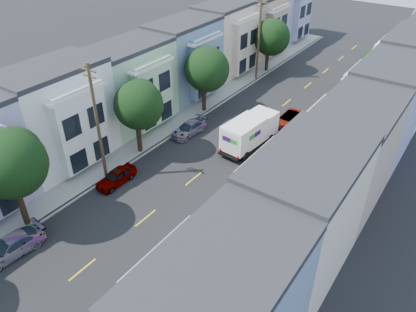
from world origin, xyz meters
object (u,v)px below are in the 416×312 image
(parked_left_c, at_px, (116,177))
(tree_d, at_px, (206,69))
(tree_e, at_px, (271,37))
(parked_right_b, at_px, (165,272))
(utility_pole_near, at_px, (98,124))
(parked_left_b, at_px, (10,247))
(parked_right_d, at_px, (345,92))
(utility_pole_far, at_px, (259,40))
(fedex_truck, at_px, (250,131))
(parked_right_c, at_px, (302,134))
(tree_b, at_px, (10,164))
(tree_far_r, at_px, (373,63))
(tree_c, at_px, (138,105))
(parked_left_d, at_px, (189,128))
(lead_sedan, at_px, (289,119))

(parked_left_c, bearing_deg, tree_d, 95.92)
(tree_e, relative_size, parked_right_b, 1.63)
(tree_d, relative_size, utility_pole_near, 0.73)
(parked_left_b, relative_size, parked_right_b, 1.03)
(parked_left_b, height_order, parked_right_d, parked_left_b)
(parked_left_b, xyz_separation_m, parked_right_b, (9.80, 4.29, -0.02))
(utility_pole_far, distance_m, parked_left_c, 26.55)
(fedex_truck, distance_m, parked_right_c, 5.38)
(tree_b, relative_size, fedex_truck, 1.25)
(tree_far_r, xyz_separation_m, fedex_truck, (-5.67, -17.74, -2.38))
(tree_e, xyz_separation_m, utility_pole_near, (0.00, -29.33, 0.50))
(fedex_truck, relative_size, parked_right_b, 1.47)
(tree_d, xyz_separation_m, parked_right_b, (11.20, -20.32, -4.27))
(utility_pole_far, bearing_deg, tree_c, -90.01)
(tree_d, xyz_separation_m, parked_right_d, (11.20, 12.32, -4.27))
(tree_c, distance_m, utility_pole_near, 4.57)
(parked_left_d, bearing_deg, tree_b, -90.84)
(parked_left_b, height_order, parked_right_b, parked_left_b)
(tree_b, height_order, parked_left_b, tree_b)
(parked_left_b, xyz_separation_m, parked_left_d, (0.00, 19.66, -0.05))
(tree_e, bearing_deg, parked_left_c, -87.28)
(tree_d, bearing_deg, lead_sedan, 16.01)
(fedex_truck, distance_m, parked_left_d, 6.35)
(fedex_truck, distance_m, parked_right_d, 16.41)
(tree_c, distance_m, tree_far_r, 27.72)
(parked_left_c, height_order, parked_left_d, parked_left_c)
(tree_e, distance_m, lead_sedan, 15.37)
(tree_e, relative_size, parked_right_c, 1.38)
(fedex_truck, xyz_separation_m, parked_right_c, (3.68, 3.81, -0.93))
(tree_d, relative_size, parked_left_d, 1.77)
(utility_pole_near, relative_size, parked_right_b, 2.33)
(parked_right_d, bearing_deg, utility_pole_far, -175.97)
(tree_b, bearing_deg, parked_right_b, 9.92)
(parked_left_d, bearing_deg, tree_d, 109.60)
(fedex_truck, relative_size, parked_right_c, 1.24)
(parked_right_b, bearing_deg, lead_sedan, 92.68)
(parked_right_c, bearing_deg, utility_pole_far, 137.17)
(parked_left_d, bearing_deg, parked_left_b, -86.22)
(utility_pole_far, distance_m, parked_left_b, 36.09)
(utility_pole_near, height_order, utility_pole_far, same)
(utility_pole_near, bearing_deg, parked_left_b, -81.85)
(parked_left_d, bearing_deg, lead_sedan, 49.31)
(tree_e, relative_size, utility_pole_far, 0.70)
(fedex_truck, xyz_separation_m, parked_left_c, (-6.12, -11.31, -1.06))
(utility_pole_near, bearing_deg, parked_right_c, 53.25)
(lead_sedan, bearing_deg, parked_left_c, -110.92)
(tree_c, xyz_separation_m, fedex_truck, (7.52, 6.62, -3.24))
(tree_e, xyz_separation_m, parked_right_d, (11.20, -2.18, -4.01))
(lead_sedan, height_order, parked_right_b, parked_right_b)
(utility_pole_far, distance_m, parked_right_c, 16.30)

